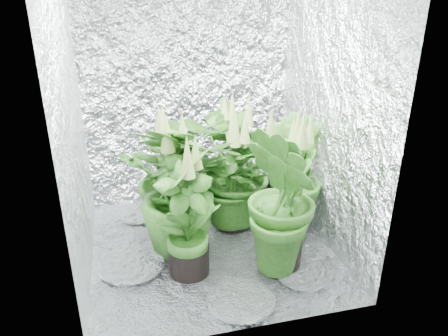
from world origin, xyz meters
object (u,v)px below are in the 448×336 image
plant_b (234,160)px  plant_g (284,201)px  plant_a (178,176)px  plant_f (187,215)px  circulation_fan (268,187)px  plant_c (292,177)px  plant_d (178,193)px  plant_e (234,175)px

plant_b → plant_g: plant_g is taller
plant_a → plant_f: (-0.02, -0.52, -0.02)m
circulation_fan → plant_c: bearing=-68.2°
plant_c → plant_d: size_ratio=0.91×
plant_e → plant_g: 0.61m
plant_e → plant_a: bearing=175.5°
plant_b → plant_e: size_ratio=1.06×
plant_d → plant_f: 0.25m
plant_c → plant_g: plant_g is taller
plant_c → plant_g: size_ratio=0.86×
plant_d → plant_g: bearing=-30.0°
plant_a → circulation_fan: size_ratio=2.41×
plant_d → circulation_fan: size_ratio=2.53×
plant_e → circulation_fan: plant_e is taller
plant_a → plant_b: (0.46, 0.19, -0.00)m
plant_e → circulation_fan: size_ratio=2.31×
plant_d → circulation_fan: 0.96m
plant_f → plant_g: size_ratio=0.88×
plant_a → plant_c: bearing=-11.2°
plant_c → plant_g: (-0.24, -0.46, 0.07)m
plant_b → circulation_fan: (0.29, 0.00, -0.27)m
plant_d → plant_a: bearing=81.4°
plant_f → plant_e: bearing=49.1°
plant_d → plant_e: (0.44, 0.24, -0.03)m
plant_a → plant_g: (0.56, -0.62, 0.05)m
plant_g → circulation_fan: size_ratio=2.69×
plant_e → plant_f: bearing=-130.9°
plant_b → plant_c: plant_b is taller
plant_b → plant_a: bearing=-157.7°
plant_c → plant_a: bearing=168.8°
plant_a → plant_c: plant_a is taller
plant_c → plant_d: 0.85m
plant_d → plant_b: bearing=42.5°
plant_c → circulation_fan: bearing=97.5°
plant_e → plant_b: bearing=74.4°
plant_a → plant_g: plant_g is taller
plant_b → plant_f: plant_b is taller
plant_b → plant_d: bearing=-137.5°
plant_c → plant_b: bearing=134.2°
plant_e → plant_f: (-0.42, -0.49, 0.00)m
plant_a → plant_d: 0.27m
plant_d → plant_e: size_ratio=1.10×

